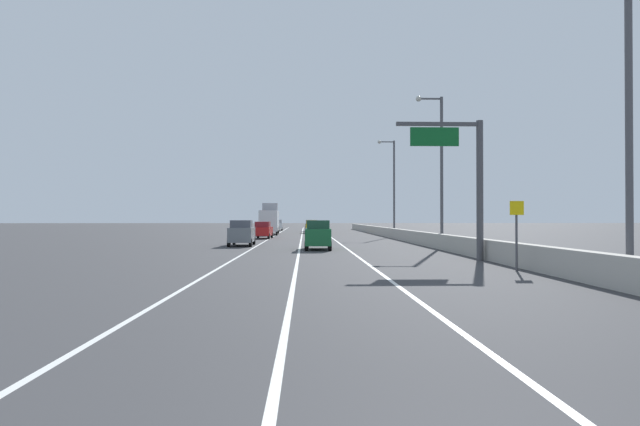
{
  "coord_description": "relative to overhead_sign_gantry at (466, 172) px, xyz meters",
  "views": [
    {
      "loc": [
        -1.6,
        -3.17,
        2.27
      ],
      "look_at": [
        -0.28,
        41.2,
        2.71
      ],
      "focal_mm": 28.39,
      "sensor_mm": 36.0,
      "label": 1
    }
  ],
  "objects": [
    {
      "name": "lamp_post_right_third",
      "position": [
        2.02,
        34.52,
        1.94
      ],
      "size": [
        2.14,
        0.44,
        11.79
      ],
      "color": "#4C4C51",
      "rests_on": "ground_plane"
    },
    {
      "name": "car_yellow_3",
      "position": [
        -7.66,
        49.13,
        -3.74
      ],
      "size": [
        1.85,
        4.56,
        1.98
      ],
      "color": "gold",
      "rests_on": "ground_plane"
    },
    {
      "name": "lane_stripe_left",
      "position": [
        -12.53,
        31.42,
        -4.73
      ],
      "size": [
        0.16,
        130.0,
        0.0
      ],
      "primitive_type": "cube",
      "color": "silver",
      "rests_on": "ground_plane"
    },
    {
      "name": "lamp_post_right_near",
      "position": [
        2.09,
        -10.06,
        1.94
      ],
      "size": [
        2.14,
        0.44,
        11.79
      ],
      "color": "#4C4C51",
      "rests_on": "ground_plane"
    },
    {
      "name": "lane_stripe_right",
      "position": [
        -5.53,
        31.42,
        -4.73
      ],
      "size": [
        0.16,
        130.0,
        0.0
      ],
      "primitive_type": "cube",
      "color": "silver",
      "rests_on": "ground_plane"
    },
    {
      "name": "lane_stripe_center",
      "position": [
        -9.03,
        31.42,
        -4.73
      ],
      "size": [
        0.16,
        130.0,
        0.0
      ],
      "primitive_type": "cube",
      "color": "silver",
      "rests_on": "ground_plane"
    },
    {
      "name": "lamp_post_right_second",
      "position": [
        1.79,
        12.23,
        1.94
      ],
      "size": [
        2.14,
        0.44,
        11.79
      ],
      "color": "#4C4C51",
      "rests_on": "ground_plane"
    },
    {
      "name": "speed_advisory_sign",
      "position": [
        0.44,
        -5.37,
        -2.96
      ],
      "size": [
        0.6,
        0.11,
        3.0
      ],
      "color": "#4C4C51",
      "rests_on": "ground_plane"
    },
    {
      "name": "car_white_4",
      "position": [
        -13.61,
        65.12,
        -3.75
      ],
      "size": [
        2.04,
        4.55,
        1.96
      ],
      "color": "white",
      "rests_on": "ground_plane"
    },
    {
      "name": "ground_plane",
      "position": [
        -7.03,
        40.42,
        -4.73
      ],
      "size": [
        320.0,
        320.0,
        0.0
      ],
      "primitive_type": "plane",
      "color": "#38383A"
    },
    {
      "name": "box_truck",
      "position": [
        -13.54,
        43.4,
        -2.72
      ],
      "size": [
        2.69,
        9.43,
        4.37
      ],
      "color": "silver",
      "rests_on": "ground_plane"
    },
    {
      "name": "car_gray_1",
      "position": [
        -13.78,
        14.71,
        -3.69
      ],
      "size": [
        2.02,
        4.56,
        2.09
      ],
      "color": "slate",
      "rests_on": "ground_plane"
    },
    {
      "name": "jersey_barrier_right",
      "position": [
        1.34,
        16.42,
        -4.18
      ],
      "size": [
        0.6,
        120.0,
        1.1
      ],
      "primitive_type": "cube",
      "color": "#B2ADA3",
      "rests_on": "ground_plane"
    },
    {
      "name": "car_red_5",
      "position": [
        -13.26,
        29.34,
        -3.79
      ],
      "size": [
        1.95,
        4.39,
        1.87
      ],
      "color": "red",
      "rests_on": "ground_plane"
    },
    {
      "name": "overhead_sign_gantry",
      "position": [
        0.0,
        0.0,
        0.0
      ],
      "size": [
        4.68,
        0.36,
        7.5
      ],
      "color": "#47474C",
      "rests_on": "ground_plane"
    },
    {
      "name": "car_blue_0",
      "position": [
        -7.63,
        58.1,
        -3.75
      ],
      "size": [
        1.98,
        4.07,
        1.96
      ],
      "color": "#1E389E",
      "rests_on": "ground_plane"
    },
    {
      "name": "car_green_2",
      "position": [
        -7.67,
        9.6,
        -3.68
      ],
      "size": [
        1.97,
        4.1,
        2.11
      ],
      "color": "#196033",
      "rests_on": "ground_plane"
    }
  ]
}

